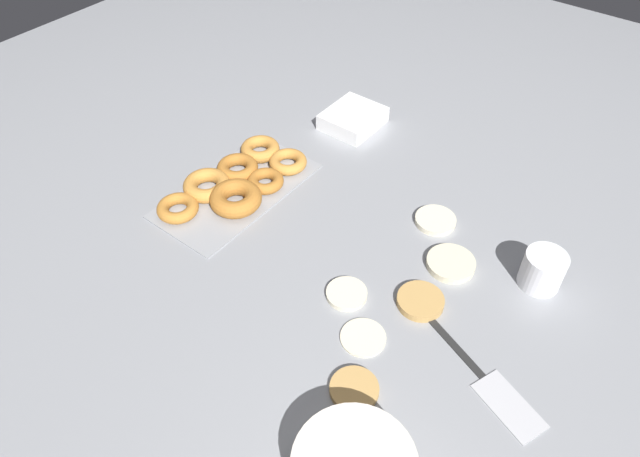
% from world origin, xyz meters
% --- Properties ---
extents(ground_plane, '(3.00, 3.00, 0.00)m').
position_xyz_m(ground_plane, '(0.00, 0.00, 0.00)').
color(ground_plane, gray).
extents(pancake_0, '(0.09, 0.09, 0.02)m').
position_xyz_m(pancake_0, '(-0.00, 0.12, 0.01)').
color(pancake_0, tan).
rests_on(pancake_0, ground_plane).
extents(pancake_1, '(0.10, 0.10, 0.02)m').
position_xyz_m(pancake_1, '(-0.12, 0.12, 0.01)').
color(pancake_1, beige).
rests_on(pancake_1, ground_plane).
extents(pancake_2, '(0.08, 0.08, 0.01)m').
position_xyz_m(pancake_2, '(0.07, -0.00, 0.01)').
color(pancake_2, beige).
rests_on(pancake_2, ground_plane).
extents(pancake_3, '(0.08, 0.08, 0.01)m').
position_xyz_m(pancake_3, '(0.13, 0.08, 0.00)').
color(pancake_3, beige).
rests_on(pancake_3, ground_plane).
extents(pancake_4, '(0.09, 0.09, 0.01)m').
position_xyz_m(pancake_4, '(-0.21, 0.03, 0.01)').
color(pancake_4, beige).
rests_on(pancake_4, ground_plane).
extents(pancake_5, '(0.08, 0.08, 0.01)m').
position_xyz_m(pancake_5, '(0.23, 0.13, 0.01)').
color(pancake_5, tan).
rests_on(pancake_5, ground_plane).
extents(donut_tray, '(0.39, 0.20, 0.05)m').
position_xyz_m(donut_tray, '(-0.03, -0.39, 0.02)').
color(donut_tray, '#93969B').
rests_on(donut_tray, ground_plane).
extents(container_stack, '(0.15, 0.13, 0.04)m').
position_xyz_m(container_stack, '(-0.41, -0.32, 0.02)').
color(container_stack, white).
rests_on(container_stack, ground_plane).
extents(paper_cup, '(0.08, 0.08, 0.08)m').
position_xyz_m(paper_cup, '(-0.19, 0.28, 0.04)').
color(paper_cup, white).
rests_on(paper_cup, ground_plane).
extents(spatula, '(0.13, 0.27, 0.01)m').
position_xyz_m(spatula, '(0.08, 0.32, 0.00)').
color(spatula, black).
rests_on(spatula, ground_plane).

